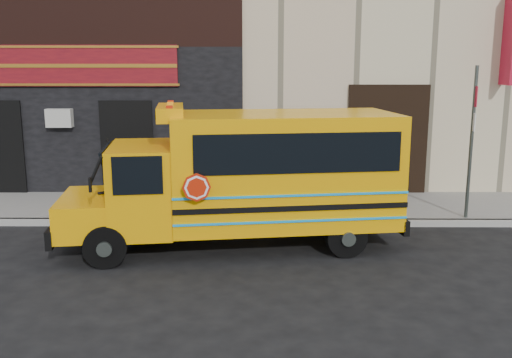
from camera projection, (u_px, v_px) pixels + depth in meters
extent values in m
plane|color=black|center=(235.00, 264.00, 10.78)|extent=(120.00, 120.00, 0.00)
cube|color=gray|center=(239.00, 222.00, 13.31)|extent=(40.00, 0.20, 0.15)
cube|color=slate|center=(242.00, 206.00, 14.78)|extent=(40.00, 3.00, 0.15)
cube|color=black|center=(63.00, 121.00, 15.82)|extent=(10.00, 0.30, 4.00)
cube|color=#4F0B14|center=(57.00, 66.00, 15.35)|extent=(6.50, 0.12, 1.10)
cube|color=black|center=(128.00, 148.00, 15.81)|extent=(1.30, 0.10, 2.50)
cube|color=#A7132B|center=(509.00, 39.00, 14.89)|extent=(0.10, 0.70, 2.40)
cylinder|color=black|center=(105.00, 247.00, 10.55)|extent=(0.83, 0.39, 0.80)
cylinder|color=black|center=(116.00, 219.00, 12.40)|extent=(0.83, 0.39, 0.80)
cylinder|color=black|center=(346.00, 237.00, 11.14)|extent=(0.83, 0.39, 0.80)
cylinder|color=black|center=(322.00, 212.00, 12.98)|extent=(0.83, 0.39, 0.80)
cube|color=orange|center=(87.00, 213.00, 11.34)|extent=(1.27, 2.12, 0.70)
cube|color=black|center=(59.00, 226.00, 11.32)|extent=(0.40, 2.05, 0.35)
cube|color=orange|center=(142.00, 187.00, 11.38)|extent=(1.48, 2.25, 1.70)
cube|color=black|center=(112.00, 168.00, 11.22)|extent=(0.31, 1.79, 0.90)
cube|color=orange|center=(283.00, 168.00, 11.67)|extent=(4.76, 2.80, 2.25)
cube|color=black|center=(387.00, 215.00, 12.18)|extent=(0.42, 2.20, 0.30)
cube|color=black|center=(299.00, 153.00, 10.51)|extent=(3.87, 0.58, 0.75)
cube|color=orange|center=(170.00, 113.00, 11.15)|extent=(0.72, 1.65, 0.28)
cylinder|color=#B11C07|center=(197.00, 187.00, 10.20)|extent=(0.52, 0.10, 0.52)
cylinder|color=#3F4642|center=(471.00, 147.00, 13.13)|extent=(0.08, 0.08, 3.68)
cube|color=#A7132B|center=(476.00, 96.00, 12.82)|extent=(0.07, 0.32, 0.46)
cube|color=white|center=(474.00, 122.00, 12.93)|extent=(0.07, 0.32, 0.40)
imported|color=black|center=(120.00, 219.00, 11.66)|extent=(2.07, 1.08, 1.20)
imported|color=black|center=(123.00, 204.00, 11.64)|extent=(0.66, 0.78, 1.80)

